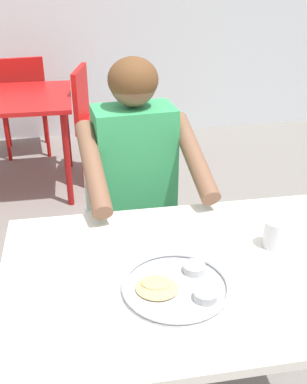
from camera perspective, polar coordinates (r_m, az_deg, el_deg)
table_foreground at (r=1.50m, az=4.52°, el=-11.83°), size 1.17×0.80×0.73m
thali_tray at (r=1.37m, az=2.93°, el=-11.58°), size 0.32×0.32×0.03m
drinking_cup at (r=1.58m, az=14.90°, el=-4.95°), size 0.08×0.08×0.10m
chair_foreground at (r=2.25m, az=-2.84°, el=-1.96°), size 0.47×0.46×0.85m
diner_foreground at (r=1.94m, az=-1.74°, el=1.22°), size 0.52×0.58×1.25m
table_background_red at (r=3.46m, az=-17.89°, el=9.89°), size 0.92×0.79×0.72m
chair_red_right at (r=3.52m, az=-7.27°, el=9.32°), size 0.47×0.50×0.88m
chair_red_far at (r=4.11m, az=-16.01°, el=11.01°), size 0.46×0.47×0.87m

